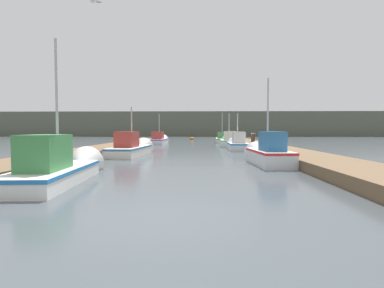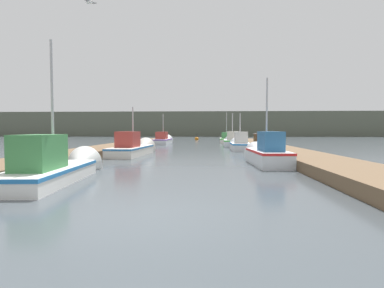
{
  "view_description": "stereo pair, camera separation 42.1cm",
  "coord_description": "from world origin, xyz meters",
  "px_view_note": "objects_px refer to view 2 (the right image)",
  "views": [
    {
      "loc": [
        0.83,
        -5.39,
        1.6
      ],
      "look_at": [
        0.38,
        11.16,
        0.81
      ],
      "focal_mm": 28.0,
      "sensor_mm": 36.0,
      "label": 1
    },
    {
      "loc": [
        1.25,
        -5.37,
        1.6
      ],
      "look_at": [
        0.38,
        11.16,
        0.81
      ],
      "focal_mm": 28.0,
      "sensor_mm": 36.0,
      "label": 2
    }
  ],
  "objects_px": {
    "seagull_lead": "(89,2)",
    "mooring_piling_0": "(246,142)",
    "fishing_boat_1": "(266,153)",
    "fishing_boat_4": "(232,142)",
    "mooring_piling_2": "(241,140)",
    "fishing_boat_0": "(58,167)",
    "fishing_boat_5": "(164,140)",
    "fishing_boat_6": "(226,139)",
    "mooring_piling_1": "(255,142)",
    "mooring_piling_3": "(231,137)",
    "fishing_boat_2": "(134,148)",
    "fishing_boat_3": "(240,144)",
    "channel_buoy": "(197,139)"
  },
  "relations": [
    {
      "from": "seagull_lead",
      "to": "mooring_piling_0",
      "type": "bearing_deg",
      "value": -178.47
    },
    {
      "from": "fishing_boat_1",
      "to": "fishing_boat_4",
      "type": "distance_m",
      "value": 15.1
    },
    {
      "from": "fishing_boat_1",
      "to": "mooring_piling_2",
      "type": "xyz_separation_m",
      "value": [
        0.66,
        16.29,
        0.11
      ]
    },
    {
      "from": "fishing_boat_0",
      "to": "fishing_boat_5",
      "type": "height_order",
      "value": "fishing_boat_0"
    },
    {
      "from": "fishing_boat_0",
      "to": "mooring_piling_2",
      "type": "xyz_separation_m",
      "value": [
        8.15,
        20.94,
        0.19
      ]
    },
    {
      "from": "fishing_boat_1",
      "to": "fishing_boat_6",
      "type": "bearing_deg",
      "value": 88.04
    },
    {
      "from": "fishing_boat_4",
      "to": "mooring_piling_1",
      "type": "distance_m",
      "value": 5.97
    },
    {
      "from": "fishing_boat_4",
      "to": "mooring_piling_3",
      "type": "height_order",
      "value": "fishing_boat_4"
    },
    {
      "from": "fishing_boat_1",
      "to": "fishing_boat_5",
      "type": "relative_size",
      "value": 0.77
    },
    {
      "from": "fishing_boat_2",
      "to": "fishing_boat_4",
      "type": "bearing_deg",
      "value": 57.57
    },
    {
      "from": "fishing_boat_2",
      "to": "fishing_boat_6",
      "type": "relative_size",
      "value": 1.14
    },
    {
      "from": "fishing_boat_3",
      "to": "mooring_piling_3",
      "type": "relative_size",
      "value": 4.61
    },
    {
      "from": "fishing_boat_2",
      "to": "seagull_lead",
      "type": "bearing_deg",
      "value": -81.22
    },
    {
      "from": "fishing_boat_4",
      "to": "mooring_piling_0",
      "type": "bearing_deg",
      "value": -67.67
    },
    {
      "from": "fishing_boat_0",
      "to": "fishing_boat_6",
      "type": "xyz_separation_m",
      "value": [
        7.16,
        28.44,
        -0.01
      ]
    },
    {
      "from": "fishing_boat_3",
      "to": "mooring_piling_3",
      "type": "xyz_separation_m",
      "value": [
        0.76,
        19.28,
        0.12
      ]
    },
    {
      "from": "mooring_piling_0",
      "to": "mooring_piling_1",
      "type": "xyz_separation_m",
      "value": [
        0.3,
        -3.05,
        0.15
      ]
    },
    {
      "from": "mooring_piling_0",
      "to": "channel_buoy",
      "type": "bearing_deg",
      "value": 104.06
    },
    {
      "from": "fishing_boat_0",
      "to": "mooring_piling_2",
      "type": "relative_size",
      "value": 4.52
    },
    {
      "from": "fishing_boat_0",
      "to": "seagull_lead",
      "type": "distance_m",
      "value": 5.34
    },
    {
      "from": "fishing_boat_1",
      "to": "channel_buoy",
      "type": "distance_m",
      "value": 32.88
    },
    {
      "from": "fishing_boat_4",
      "to": "fishing_boat_2",
      "type": "bearing_deg",
      "value": -122.84
    },
    {
      "from": "fishing_boat_0",
      "to": "fishing_boat_4",
      "type": "xyz_separation_m",
      "value": [
        7.18,
        19.75,
        0.03
      ]
    },
    {
      "from": "fishing_boat_2",
      "to": "fishing_boat_3",
      "type": "xyz_separation_m",
      "value": [
        7.31,
        5.2,
        -0.01
      ]
    },
    {
      "from": "fishing_boat_4",
      "to": "mooring_piling_2",
      "type": "distance_m",
      "value": 1.55
    },
    {
      "from": "fishing_boat_6",
      "to": "seagull_lead",
      "type": "xyz_separation_m",
      "value": [
        -6.12,
        -28.24,
        5.24
      ]
    },
    {
      "from": "fishing_boat_0",
      "to": "mooring_piling_3",
      "type": "distance_m",
      "value": 35.14
    },
    {
      "from": "fishing_boat_2",
      "to": "fishing_boat_1",
      "type": "bearing_deg",
      "value": -31.41
    },
    {
      "from": "fishing_boat_2",
      "to": "fishing_boat_6",
      "type": "distance_m",
      "value": 20.02
    },
    {
      "from": "fishing_boat_4",
      "to": "mooring_piling_0",
      "type": "distance_m",
      "value": 2.95
    },
    {
      "from": "fishing_boat_2",
      "to": "mooring_piling_2",
      "type": "bearing_deg",
      "value": 57.16
    },
    {
      "from": "fishing_boat_2",
      "to": "fishing_boat_6",
      "type": "height_order",
      "value": "fishing_boat_6"
    },
    {
      "from": "fishing_boat_1",
      "to": "fishing_boat_2",
      "type": "xyz_separation_m",
      "value": [
        -7.42,
        5.07,
        -0.07
      ]
    },
    {
      "from": "fishing_boat_3",
      "to": "channel_buoy",
      "type": "xyz_separation_m",
      "value": [
        -4.27,
        22.32,
        -0.26
      ]
    },
    {
      "from": "fishing_boat_3",
      "to": "mooring_piling_0",
      "type": "xyz_separation_m",
      "value": [
        0.8,
        2.06,
        0.09
      ]
    },
    {
      "from": "fishing_boat_4",
      "to": "mooring_piling_0",
      "type": "xyz_separation_m",
      "value": [
        1.0,
        -2.77,
        0.08
      ]
    },
    {
      "from": "fishing_boat_3",
      "to": "mooring_piling_0",
      "type": "height_order",
      "value": "fishing_boat_3"
    },
    {
      "from": "seagull_lead",
      "to": "fishing_boat_6",
      "type": "bearing_deg",
      "value": -167.65
    },
    {
      "from": "fishing_boat_0",
      "to": "seagull_lead",
      "type": "bearing_deg",
      "value": 6.49
    },
    {
      "from": "fishing_boat_4",
      "to": "mooring_piling_3",
      "type": "xyz_separation_m",
      "value": [
        0.96,
        14.44,
        0.1
      ]
    },
    {
      "from": "fishing_boat_5",
      "to": "fishing_boat_6",
      "type": "height_order",
      "value": "fishing_boat_6"
    },
    {
      "from": "fishing_boat_2",
      "to": "mooring_piling_1",
      "type": "height_order",
      "value": "fishing_boat_2"
    },
    {
      "from": "fishing_boat_1",
      "to": "seagull_lead",
      "type": "height_order",
      "value": "seagull_lead"
    },
    {
      "from": "fishing_boat_2",
      "to": "fishing_boat_3",
      "type": "relative_size",
      "value": 1.24
    },
    {
      "from": "fishing_boat_5",
      "to": "fishing_boat_6",
      "type": "distance_m",
      "value": 8.34
    },
    {
      "from": "fishing_boat_4",
      "to": "seagull_lead",
      "type": "relative_size",
      "value": 8.07
    },
    {
      "from": "fishing_boat_2",
      "to": "fishing_boat_6",
      "type": "xyz_separation_m",
      "value": [
        7.09,
        18.72,
        -0.02
      ]
    },
    {
      "from": "fishing_boat_1",
      "to": "fishing_boat_5",
      "type": "bearing_deg",
      "value": 108.4
    },
    {
      "from": "fishing_boat_6",
      "to": "mooring_piling_3",
      "type": "bearing_deg",
      "value": 83.74
    },
    {
      "from": "fishing_boat_1",
      "to": "fishing_boat_3",
      "type": "relative_size",
      "value": 0.91
    }
  ]
}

